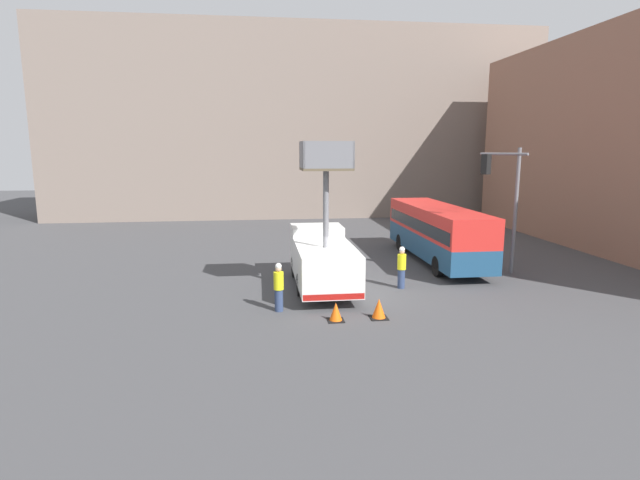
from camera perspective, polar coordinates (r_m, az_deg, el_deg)
ground_plane at (r=21.40m, az=3.36°, el=-6.18°), size 120.00×120.00×0.00m
building_backdrop_far at (r=48.84m, az=-2.74°, el=13.01°), size 44.00×10.00×16.78m
utility_truck at (r=21.93m, az=0.28°, el=-1.86°), size 2.41×6.47×6.39m
city_bus at (r=27.86m, az=13.21°, el=1.17°), size 2.44×10.30×3.02m
traffic_light_pole at (r=25.30m, az=20.47°, el=5.20°), size 2.52×2.27×6.16m
road_worker_near_truck at (r=18.98m, az=-4.74°, el=-5.39°), size 0.38×0.38×1.87m
road_worker_directing at (r=22.30m, az=9.31°, el=-3.10°), size 0.38×0.38×1.88m
traffic_cone_near_truck at (r=18.06m, az=1.82°, el=-8.25°), size 0.59×0.59×0.68m
traffic_cone_mid_road at (r=18.43m, az=6.74°, el=-7.84°), size 0.64×0.64×0.74m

